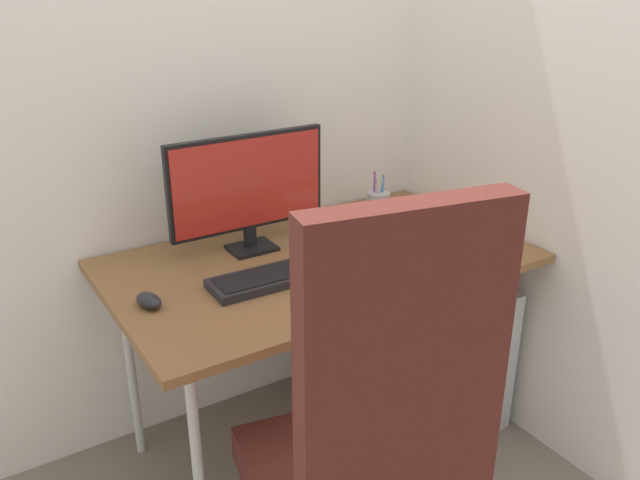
{
  "coord_description": "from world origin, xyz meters",
  "views": [
    {
      "loc": [
        -1.03,
        -1.64,
        1.61
      ],
      "look_at": [
        -0.05,
        -0.08,
        0.83
      ],
      "focal_mm": 36.9,
      "sensor_mm": 36.0,
      "label": 1
    }
  ],
  "objects_px": {
    "office_chair": "(370,450)",
    "monitor": "(248,186)",
    "notebook": "(413,257)",
    "mouse": "(149,300)",
    "filing_cabinet": "(419,348)",
    "keyboard": "(279,276)",
    "pen_holder": "(378,203)"
  },
  "relations": [
    {
      "from": "office_chair",
      "to": "pen_holder",
      "type": "relative_size",
      "value": 7.29
    },
    {
      "from": "filing_cabinet",
      "to": "mouse",
      "type": "xyz_separation_m",
      "value": [
        -0.99,
        0.02,
        0.47
      ]
    },
    {
      "from": "monitor",
      "to": "notebook",
      "type": "height_order",
      "value": "monitor"
    },
    {
      "from": "office_chair",
      "to": "monitor",
      "type": "height_order",
      "value": "office_chair"
    },
    {
      "from": "monitor",
      "to": "notebook",
      "type": "distance_m",
      "value": 0.58
    },
    {
      "from": "office_chair",
      "to": "notebook",
      "type": "distance_m",
      "value": 0.78
    },
    {
      "from": "notebook",
      "to": "filing_cabinet",
      "type": "bearing_deg",
      "value": 26.8
    },
    {
      "from": "keyboard",
      "to": "mouse",
      "type": "relative_size",
      "value": 4.54
    },
    {
      "from": "office_chair",
      "to": "monitor",
      "type": "xyz_separation_m",
      "value": [
        0.15,
        0.89,
        0.35
      ]
    },
    {
      "from": "mouse",
      "to": "pen_holder",
      "type": "xyz_separation_m",
      "value": [
        0.97,
        0.24,
        0.03
      ]
    },
    {
      "from": "monitor",
      "to": "pen_holder",
      "type": "relative_size",
      "value": 3.19
    },
    {
      "from": "keyboard",
      "to": "mouse",
      "type": "distance_m",
      "value": 0.39
    },
    {
      "from": "mouse",
      "to": "notebook",
      "type": "xyz_separation_m",
      "value": [
        0.82,
        -0.14,
        -0.01
      ]
    },
    {
      "from": "pen_holder",
      "to": "notebook",
      "type": "xyz_separation_m",
      "value": [
        -0.15,
        -0.38,
        -0.04
      ]
    },
    {
      "from": "monitor",
      "to": "pen_holder",
      "type": "xyz_separation_m",
      "value": [
        0.55,
        0.03,
        -0.17
      ]
    },
    {
      "from": "notebook",
      "to": "mouse",
      "type": "bearing_deg",
      "value": 160.19
    },
    {
      "from": "office_chair",
      "to": "mouse",
      "type": "bearing_deg",
      "value": 111.72
    },
    {
      "from": "monitor",
      "to": "mouse",
      "type": "bearing_deg",
      "value": -152.97
    },
    {
      "from": "filing_cabinet",
      "to": "monitor",
      "type": "height_order",
      "value": "monitor"
    },
    {
      "from": "office_chair",
      "to": "filing_cabinet",
      "type": "xyz_separation_m",
      "value": [
        0.72,
        0.66,
        -0.32
      ]
    },
    {
      "from": "office_chair",
      "to": "pen_holder",
      "type": "distance_m",
      "value": 1.17
    },
    {
      "from": "office_chair",
      "to": "pen_holder",
      "type": "height_order",
      "value": "office_chair"
    },
    {
      "from": "office_chair",
      "to": "monitor",
      "type": "distance_m",
      "value": 0.97
    },
    {
      "from": "filing_cabinet",
      "to": "mouse",
      "type": "height_order",
      "value": "mouse"
    },
    {
      "from": "office_chair",
      "to": "keyboard",
      "type": "distance_m",
      "value": 0.66
    },
    {
      "from": "pen_holder",
      "to": "filing_cabinet",
      "type": "bearing_deg",
      "value": -85.83
    },
    {
      "from": "keyboard",
      "to": "notebook",
      "type": "xyz_separation_m",
      "value": [
        0.44,
        -0.1,
        -0.0
      ]
    },
    {
      "from": "filing_cabinet",
      "to": "notebook",
      "type": "height_order",
      "value": "notebook"
    },
    {
      "from": "mouse",
      "to": "notebook",
      "type": "relative_size",
      "value": 0.51
    },
    {
      "from": "keyboard",
      "to": "monitor",
      "type": "bearing_deg",
      "value": 82.33
    },
    {
      "from": "mouse",
      "to": "notebook",
      "type": "bearing_deg",
      "value": -23.85
    },
    {
      "from": "office_chair",
      "to": "notebook",
      "type": "bearing_deg",
      "value": 43.83
    }
  ]
}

